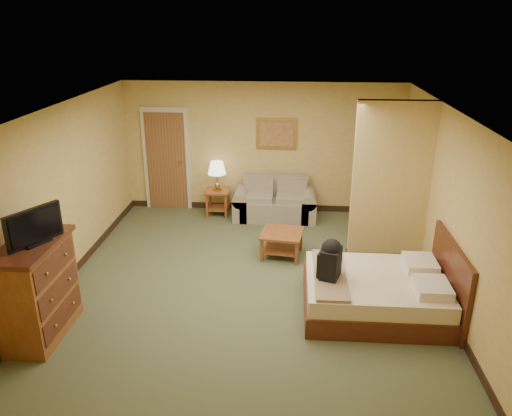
# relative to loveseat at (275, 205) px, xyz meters

# --- Properties ---
(floor) EXTENTS (6.00, 6.00, 0.00)m
(floor) POSITION_rel_loveseat_xyz_m (-0.27, -2.57, -0.26)
(floor) COLOR #4D5436
(floor) RESTS_ON ground
(ceiling) EXTENTS (6.00, 6.00, 0.00)m
(ceiling) POSITION_rel_loveseat_xyz_m (-0.27, -2.57, 2.34)
(ceiling) COLOR white
(ceiling) RESTS_ON back_wall
(back_wall) EXTENTS (5.50, 0.02, 2.60)m
(back_wall) POSITION_rel_loveseat_xyz_m (-0.27, 0.43, 1.04)
(back_wall) COLOR tan
(back_wall) RESTS_ON floor
(left_wall) EXTENTS (0.02, 6.00, 2.60)m
(left_wall) POSITION_rel_loveseat_xyz_m (-3.02, -2.57, 1.04)
(left_wall) COLOR tan
(left_wall) RESTS_ON floor
(right_wall) EXTENTS (0.02, 6.00, 2.60)m
(right_wall) POSITION_rel_loveseat_xyz_m (2.48, -2.57, 1.04)
(right_wall) COLOR tan
(right_wall) RESTS_ON floor
(partition) EXTENTS (1.20, 0.15, 2.60)m
(partition) POSITION_rel_loveseat_xyz_m (1.88, -1.64, 1.04)
(partition) COLOR tan
(partition) RESTS_ON floor
(door) EXTENTS (0.94, 0.16, 2.10)m
(door) POSITION_rel_loveseat_xyz_m (-2.22, 0.39, 0.77)
(door) COLOR beige
(door) RESTS_ON floor
(baseboard) EXTENTS (5.50, 0.02, 0.12)m
(baseboard) POSITION_rel_loveseat_xyz_m (-0.27, 0.42, -0.20)
(baseboard) COLOR black
(baseboard) RESTS_ON floor
(loveseat) EXTENTS (1.61, 0.75, 0.82)m
(loveseat) POSITION_rel_loveseat_xyz_m (0.00, 0.00, 0.00)
(loveseat) COLOR gray
(loveseat) RESTS_ON floor
(side_table) EXTENTS (0.47, 0.47, 0.52)m
(side_table) POSITION_rel_loveseat_xyz_m (-1.15, 0.08, 0.08)
(side_table) COLOR brown
(side_table) RESTS_ON floor
(table_lamp) EXTENTS (0.36, 0.36, 0.59)m
(table_lamp) POSITION_rel_loveseat_xyz_m (-1.15, 0.08, 0.70)
(table_lamp) COLOR #A5833C
(table_lamp) RESTS_ON side_table
(coffee_table) EXTENTS (0.75, 0.75, 0.43)m
(coffee_table) POSITION_rel_loveseat_xyz_m (0.19, -1.68, 0.04)
(coffee_table) COLOR brown
(coffee_table) RESTS_ON floor
(wall_picture) EXTENTS (0.80, 0.04, 0.62)m
(wall_picture) POSITION_rel_loveseat_xyz_m (0.00, 0.40, 1.34)
(wall_picture) COLOR #B78E3F
(wall_picture) RESTS_ON back_wall
(dresser) EXTENTS (0.62, 1.18, 1.26)m
(dresser) POSITION_rel_loveseat_xyz_m (-2.75, -4.12, 0.37)
(dresser) COLOR brown
(dresser) RESTS_ON floor
(tv) EXTENTS (0.39, 0.66, 0.44)m
(tv) POSITION_rel_loveseat_xyz_m (-2.65, -4.12, 1.20)
(tv) COLOR black
(tv) RESTS_ON dresser
(bed) EXTENTS (1.93, 1.59, 1.03)m
(bed) POSITION_rel_loveseat_xyz_m (1.55, -3.25, 0.02)
(bed) COLOR #451C10
(bed) RESTS_ON floor
(backpack) EXTENTS (0.31, 0.39, 0.58)m
(backpack) POSITION_rel_loveseat_xyz_m (0.86, -3.36, 0.55)
(backpack) COLOR black
(backpack) RESTS_ON bed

